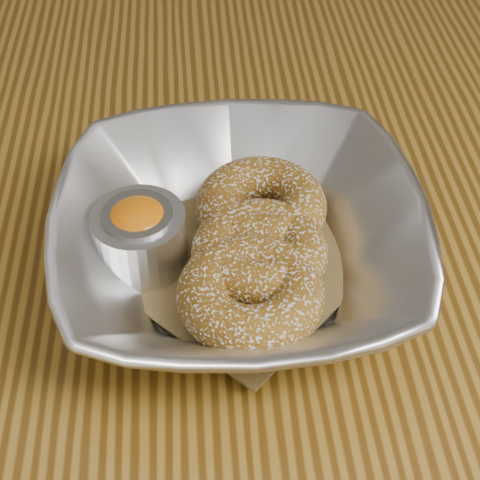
{
  "coord_description": "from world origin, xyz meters",
  "views": [
    {
      "loc": [
        0.02,
        -0.35,
        1.12
      ],
      "look_at": [
        0.05,
        -0.02,
        0.78
      ],
      "focal_mm": 55.0,
      "sensor_mm": 36.0,
      "label": 1
    }
  ],
  "objects": [
    {
      "name": "table",
      "position": [
        0.0,
        0.0,
        0.65
      ],
      "size": [
        1.2,
        0.8,
        0.75
      ],
      "color": "brown",
      "rests_on": "ground_plane"
    },
    {
      "name": "serving_bowl",
      "position": [
        0.05,
        -0.02,
        0.78
      ],
      "size": [
        0.24,
        0.24,
        0.06
      ],
      "primitive_type": "imported",
      "color": "silver",
      "rests_on": "table"
    },
    {
      "name": "parchment",
      "position": [
        0.05,
        -0.02,
        0.76
      ],
      "size": [
        0.21,
        0.21,
        0.0
      ],
      "primitive_type": "cube",
      "rotation": [
        0.0,
        0.0,
        0.79
      ],
      "color": "brown",
      "rests_on": "table"
    },
    {
      "name": "donut_back",
      "position": [
        0.07,
        0.02,
        0.78
      ],
      "size": [
        0.11,
        0.11,
        0.03
      ],
      "primitive_type": "torus",
      "rotation": [
        0.0,
        0.0,
        0.3
      ],
      "color": "brown",
      "rests_on": "parchment"
    },
    {
      "name": "donut_front",
      "position": [
        0.05,
        -0.06,
        0.78
      ],
      "size": [
        0.11,
        0.11,
        0.03
      ],
      "primitive_type": "torus",
      "rotation": [
        0.0,
        0.0,
        -0.21
      ],
      "color": "brown",
      "rests_on": "parchment"
    },
    {
      "name": "donut_extra",
      "position": [
        0.06,
        -0.02,
        0.78
      ],
      "size": [
        0.09,
        0.09,
        0.03
      ],
      "primitive_type": "torus",
      "rotation": [
        0.0,
        0.0,
        -0.05
      ],
      "color": "brown",
      "rests_on": "parchment"
    },
    {
      "name": "ramekin",
      "position": [
        -0.01,
        -0.01,
        0.78
      ],
      "size": [
        0.06,
        0.06,
        0.05
      ],
      "color": "silver",
      "rests_on": "table"
    }
  ]
}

